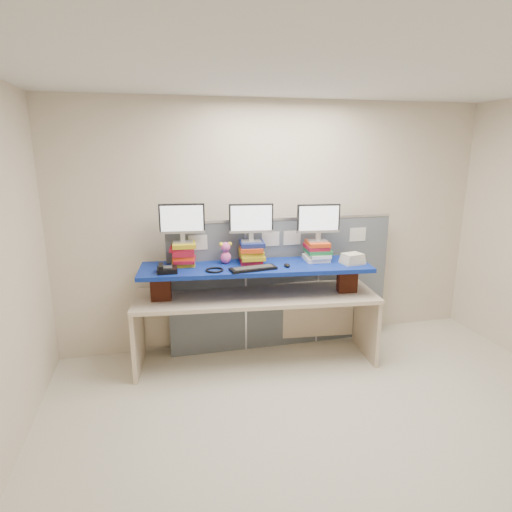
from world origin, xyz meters
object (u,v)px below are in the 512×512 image
object	(u,v)px
blue_board	(256,267)
desk	(256,308)
keyboard	(253,269)
monitor_center	(251,220)
desk_phone	(166,269)
monitor_right	(318,220)
monitor_left	(182,221)

from	to	relation	value
blue_board	desk	bearing A→B (deg)	-83.97
blue_board	keyboard	bearing A→B (deg)	-107.00
monitor_center	keyboard	world-z (taller)	monitor_center
desk	desk_phone	size ratio (longest dim) A/B	13.13
monitor_center	monitor_right	xyz separation A→B (m)	(0.72, -0.08, -0.02)
desk	desk_phone	bearing A→B (deg)	-171.15
desk	monitor_left	size ratio (longest dim) A/B	5.62
blue_board	monitor_right	size ratio (longest dim) A/B	5.15
monitor_left	desk_phone	xyz separation A→B (m)	(-0.19, -0.24, -0.44)
keyboard	desk_phone	world-z (taller)	desk_phone
monitor_right	keyboard	xyz separation A→B (m)	(-0.76, -0.21, -0.42)
monitor_right	keyboard	world-z (taller)	monitor_right
monitor_left	monitor_right	size ratio (longest dim) A/B	1.00
desk	keyboard	size ratio (longest dim) A/B	5.36
monitor_center	desk_phone	world-z (taller)	monitor_center
monitor_left	blue_board	bearing A→B (deg)	-9.04
desk	blue_board	size ratio (longest dim) A/B	1.09
monitor_center	desk_phone	size ratio (longest dim) A/B	2.34
monitor_left	desk_phone	distance (m)	0.53
keyboard	desk_phone	distance (m)	0.86
desk	desk_phone	distance (m)	1.05
desk	monitor_center	bearing A→B (deg)	106.43
desk	keyboard	xyz separation A→B (m)	(-0.07, -0.16, 0.49)
monitor_left	desk_phone	world-z (taller)	monitor_left
monitor_right	keyboard	distance (m)	0.90
monitor_center	monitor_left	bearing A→B (deg)	180.00
desk_phone	monitor_left	bearing A→B (deg)	53.47
desk_phone	blue_board	bearing A→B (deg)	4.25
desk	monitor_center	xyz separation A→B (m)	(-0.02, 0.12, 0.93)
monitor_right	monitor_center	bearing A→B (deg)	180.00
blue_board	desk_phone	xyz separation A→B (m)	(-0.92, -0.05, 0.05)
monitor_right	desk_phone	world-z (taller)	monitor_right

